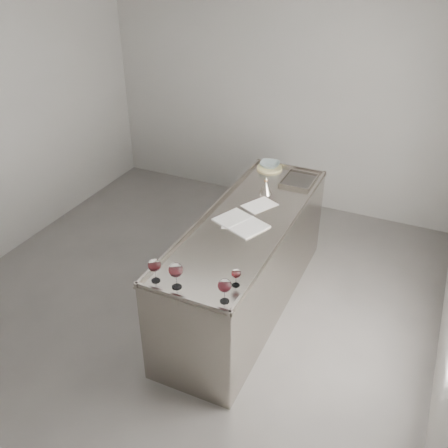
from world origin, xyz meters
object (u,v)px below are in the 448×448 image
at_px(wine_glass_middle, 176,271).
at_px(wine_glass_left, 154,266).
at_px(wine_funnel, 266,188).
at_px(wine_glass_small, 236,274).
at_px(counter, 246,263).
at_px(ceramic_bowl, 270,165).
at_px(wine_glass_right, 225,286).
at_px(notebook, 241,223).

bearing_deg(wine_glass_middle, wine_glass_left, 180.00).
bearing_deg(wine_glass_middle, wine_funnel, 87.65).
bearing_deg(wine_glass_small, counter, 107.23).
height_order(wine_glass_left, ceramic_bowl, wine_glass_left).
xyz_separation_m(counter, wine_glass_middle, (-0.10, -1.08, 0.61)).
bearing_deg(wine_glass_middle, wine_glass_right, -0.00).
height_order(wine_glass_right, ceramic_bowl, wine_glass_right).
height_order(counter, wine_glass_right, wine_glass_right).
distance_m(ceramic_bowl, wine_funnel, 0.57).
bearing_deg(notebook, counter, 93.26).
bearing_deg(counter, wine_funnel, 93.73).
bearing_deg(notebook, wine_glass_small, -46.14).
xyz_separation_m(wine_glass_left, wine_funnel, (0.24, 1.61, -0.08)).
relative_size(wine_glass_left, wine_glass_right, 1.01).
relative_size(counter, wine_funnel, 13.40).
xyz_separation_m(wine_glass_small, ceramic_bowl, (-0.47, 1.97, -0.06)).
bearing_deg(wine_glass_left, ceramic_bowl, 87.91).
bearing_deg(wine_funnel, ceramic_bowl, 106.39).
bearing_deg(wine_glass_left, wine_glass_middle, 0.00).
relative_size(wine_glass_right, wine_glass_small, 1.30).
xyz_separation_m(counter, wine_glass_right, (0.27, -1.08, 0.60)).
bearing_deg(ceramic_bowl, counter, -79.68).
xyz_separation_m(wine_glass_right, wine_glass_small, (0.00, 0.19, -0.03)).
relative_size(wine_glass_middle, notebook, 0.40).
height_order(counter, wine_glass_small, wine_glass_small).
bearing_deg(notebook, ceramic_bowl, 121.24).
xyz_separation_m(counter, notebook, (-0.03, -0.08, 0.47)).
xyz_separation_m(counter, wine_glass_left, (-0.28, -1.08, 0.60)).
relative_size(wine_glass_small, wine_funnel, 0.80).
distance_m(counter, wine_glass_small, 1.09).
height_order(wine_glass_left, notebook, wine_glass_left).
bearing_deg(wine_glass_middle, ceramic_bowl, 92.55).
bearing_deg(wine_glass_left, counter, 75.72).
distance_m(wine_glass_left, notebook, 1.04).
distance_m(wine_glass_left, wine_glass_middle, 0.18).
bearing_deg(counter, wine_glass_middle, -95.30).
bearing_deg(wine_glass_left, notebook, 76.19).
bearing_deg(wine_funnel, wine_glass_left, -98.51).
bearing_deg(wine_funnel, wine_glass_small, -77.67).
xyz_separation_m(wine_glass_middle, ceramic_bowl, (-0.10, 2.16, -0.10)).
height_order(wine_glass_middle, wine_funnel, wine_glass_middle).
height_order(ceramic_bowl, wine_funnel, wine_funnel).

